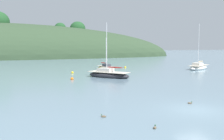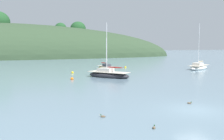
{
  "view_description": "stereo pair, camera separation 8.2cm",
  "coord_description": "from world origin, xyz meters",
  "views": [
    {
      "loc": [
        -12.14,
        -16.16,
        4.94
      ],
      "look_at": [
        0.0,
        20.0,
        1.2
      ],
      "focal_mm": 40.99,
      "sensor_mm": 36.0,
      "label": 1
    },
    {
      "loc": [
        -12.06,
        -16.18,
        4.94
      ],
      "look_at": [
        0.0,
        20.0,
        1.2
      ],
      "focal_mm": 40.99,
      "sensor_mm": 36.0,
      "label": 2
    }
  ],
  "objects": [
    {
      "name": "ground_plane",
      "position": [
        0.0,
        0.0,
        0.0
      ],
      "size": [
        400.0,
        400.0,
        0.0
      ],
      "primitive_type": "plane",
      "color": "slate"
    },
    {
      "name": "sailboat_black_sloop",
      "position": [
        21.2,
        27.53,
        0.42
      ],
      "size": [
        7.05,
        5.62,
        9.5
      ],
      "color": "white",
      "rests_on": "ground"
    },
    {
      "name": "sailboat_blue_center",
      "position": [
        3.14,
        33.44,
        0.34
      ],
      "size": [
        2.92,
        5.44,
        6.59
      ],
      "color": "gold",
      "rests_on": "ground"
    },
    {
      "name": "sailboat_yellow_far",
      "position": [
        -0.28,
        20.91,
        0.42
      ],
      "size": [
        6.33,
        6.89,
        8.57
      ],
      "color": "#232328",
      "rests_on": "ground"
    },
    {
      "name": "mooring_buoy_channel",
      "position": [
        -4.58,
        28.13,
        0.12
      ],
      "size": [
        0.44,
        0.44,
        0.54
      ],
      "color": "yellow",
      "rests_on": "ground"
    },
    {
      "name": "mooring_buoy_outer",
      "position": [
        8.09,
        35.1,
        0.12
      ],
      "size": [
        0.44,
        0.44,
        0.54
      ],
      "color": "yellow",
      "rests_on": "ground"
    },
    {
      "name": "mooring_buoy_inner",
      "position": [
        -6.04,
        19.96,
        0.12
      ],
      "size": [
        0.44,
        0.44,
        0.54
      ],
      "color": "orange",
      "rests_on": "ground"
    },
    {
      "name": "duck_lone_left",
      "position": [
        0.86,
        1.84,
        0.05
      ],
      "size": [
        0.37,
        0.36,
        0.24
      ],
      "color": "brown",
      "rests_on": "ground"
    },
    {
      "name": "duck_trailing",
      "position": [
        -7.24,
        0.27,
        0.05
      ],
      "size": [
        0.41,
        0.29,
        0.24
      ],
      "color": "brown",
      "rests_on": "ground"
    },
    {
      "name": "duck_straggler",
      "position": [
        -5.03,
        -2.99,
        0.05
      ],
      "size": [
        0.35,
        0.39,
        0.24
      ],
      "color": "brown",
      "rests_on": "ground"
    }
  ]
}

